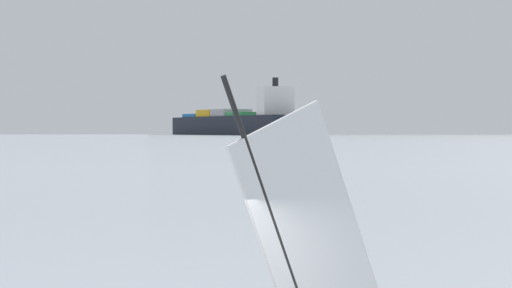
{
  "coord_description": "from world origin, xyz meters",
  "views": [
    {
      "loc": [
        1.1,
        -11.4,
        3.24
      ],
      "look_at": [
        -2.68,
        20.97,
        2.87
      ],
      "focal_mm": 83.79,
      "sensor_mm": 36.0,
      "label": 1
    }
  ],
  "objects": [
    {
      "name": "cargo_ship",
      "position": [
        -113.86,
        840.48,
        8.95
      ],
      "size": [
        119.95,
        188.36,
        38.41
      ],
      "rotation": [
        0.0,
        0.0,
        2.08
      ],
      "color": "black",
      "rests_on": "ground_plane"
    }
  ]
}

